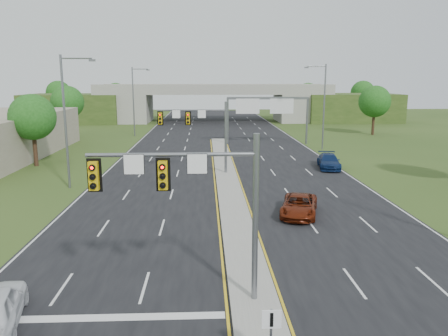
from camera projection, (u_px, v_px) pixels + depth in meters
ground at (254, 302)px, 18.01m from camera, size 240.00×240.00×0.00m
road at (222, 156)px, 52.28m from camera, size 24.00×160.00×0.02m
median at (227, 178)px, 40.51m from camera, size 2.00×54.00×0.16m
lane_markings at (218, 166)px, 46.29m from camera, size 23.72×160.00×0.01m
signal_mast_near at (198, 192)px, 16.90m from camera, size 6.62×0.60×7.00m
signal_mast_far at (202, 126)px, 41.39m from camera, size 6.62×0.60×7.00m
keep_right_sign at (271, 330)px, 13.27m from camera, size 0.60×0.13×2.20m
sign_gantry at (267, 107)px, 61.24m from camera, size 11.58×0.44×6.67m
overpass at (214, 105)px, 95.65m from camera, size 80.00×14.00×8.10m
lightpole_l_mid at (67, 116)px, 35.83m from camera, size 2.85×0.25×11.00m
lightpole_l_far at (135, 98)px, 70.10m from camera, size 2.85×0.25×11.00m
lightpole_r_far at (323, 103)px, 56.53m from camera, size 2.85×0.25×11.00m
tree_l_near at (32, 117)px, 45.52m from camera, size 4.80×4.80×7.60m
tree_l_mid at (67, 102)px, 69.77m from camera, size 5.20×5.20×8.12m
tree_r_mid at (375, 102)px, 71.87m from camera, size 5.20×5.20×8.12m
tree_back_a at (59, 93)px, 107.31m from camera, size 6.00×6.00×8.85m
tree_back_b at (116, 94)px, 107.96m from camera, size 5.60×5.60×8.32m
tree_back_c at (308, 94)px, 109.98m from camera, size 5.60×5.60×8.32m
tree_back_d at (363, 93)px, 110.50m from camera, size 6.00×6.00×8.85m
car_far_a at (299, 205)px, 29.38m from camera, size 3.51×5.34×1.36m
car_far_b at (329, 161)px, 45.04m from camera, size 2.85×5.35×1.48m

